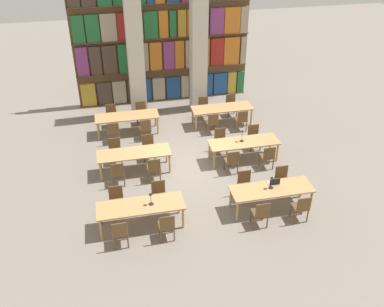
{
  "coord_description": "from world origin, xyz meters",
  "views": [
    {
      "loc": [
        -2.5,
        -11.86,
        8.12
      ],
      "look_at": [
        0.0,
        -0.27,
        0.66
      ],
      "focal_mm": 40.0,
      "sensor_mm": 36.0,
      "label": 1
    }
  ],
  "objects_px": {
    "reading_table_2": "(134,154)",
    "desk_lamp_2": "(242,134)",
    "chair_2": "(167,226)",
    "chair_19": "(141,112)",
    "pillar_left": "(135,43)",
    "chair_4": "(261,213)",
    "chair_5": "(245,184)",
    "chair_11": "(148,146)",
    "chair_21": "(204,107)",
    "chair_20": "(212,123)",
    "chair_15": "(254,136)",
    "chair_0": "(120,232)",
    "chair_14": "(268,156)",
    "chair_17": "(112,115)",
    "desk_lamp_1": "(272,180)",
    "chair_12": "(232,161)",
    "chair_9": "(115,150)",
    "desk_lamp_0": "(151,197)",
    "reading_table_0": "(141,207)",
    "reading_table_5": "(222,109)",
    "chair_7": "(282,179)",
    "chair_16": "(114,132)",
    "reading_table_1": "(272,190)",
    "chair_6": "(301,207)",
    "reading_table_3": "(244,144)",
    "chair_1": "(116,200)",
    "chair_23": "(231,104)",
    "chair_13": "(221,140)",
    "chair_10": "(154,168)",
    "reading_table_4": "(127,117)",
    "chair_3": "(159,194)",
    "laptop": "(274,183)"
  },
  "relations": [
    {
      "from": "chair_9",
      "to": "chair_15",
      "type": "distance_m",
      "value": 4.94
    },
    {
      "from": "chair_13",
      "to": "chair_9",
      "type": "bearing_deg",
      "value": -1.44
    },
    {
      "from": "chair_2",
      "to": "chair_13",
      "type": "relative_size",
      "value": 1.0
    },
    {
      "from": "chair_4",
      "to": "chair_5",
      "type": "bearing_deg",
      "value": 90.0
    },
    {
      "from": "desk_lamp_0",
      "to": "chair_15",
      "type": "height_order",
      "value": "desk_lamp_0"
    },
    {
      "from": "desk_lamp_1",
      "to": "chair_12",
      "type": "height_order",
      "value": "desk_lamp_1"
    },
    {
      "from": "chair_5",
      "to": "reading_table_2",
      "type": "height_order",
      "value": "chair_5"
    },
    {
      "from": "chair_0",
      "to": "chair_15",
      "type": "bearing_deg",
      "value": 38.51
    },
    {
      "from": "chair_11",
      "to": "chair_14",
      "type": "xyz_separation_m",
      "value": [
        3.79,
        -1.47,
        0.0
      ]
    },
    {
      "from": "chair_6",
      "to": "reading_table_3",
      "type": "bearing_deg",
      "value": 99.97
    },
    {
      "from": "chair_11",
      "to": "chair_20",
      "type": "bearing_deg",
      "value": -154.62
    },
    {
      "from": "reading_table_0",
      "to": "chair_12",
      "type": "distance_m",
      "value": 3.76
    },
    {
      "from": "chair_0",
      "to": "chair_7",
      "type": "relative_size",
      "value": 1.0
    },
    {
      "from": "chair_15",
      "to": "chair_16",
      "type": "relative_size",
      "value": 1.0
    },
    {
      "from": "reading_table_0",
      "to": "desk_lamp_0",
      "type": "height_order",
      "value": "desk_lamp_0"
    },
    {
      "from": "desk_lamp_0",
      "to": "chair_20",
      "type": "distance_m",
      "value": 5.55
    },
    {
      "from": "chair_2",
      "to": "chair_19",
      "type": "height_order",
      "value": "same"
    },
    {
      "from": "reading_table_4",
      "to": "reading_table_5",
      "type": "relative_size",
      "value": 1.0
    },
    {
      "from": "reading_table_2",
      "to": "desk_lamp_2",
      "type": "relative_size",
      "value": 5.44
    },
    {
      "from": "chair_0",
      "to": "reading_table_4",
      "type": "relative_size",
      "value": 0.37
    },
    {
      "from": "chair_0",
      "to": "chair_12",
      "type": "xyz_separation_m",
      "value": [
        3.82,
        2.66,
        0.0
      ]
    },
    {
      "from": "chair_0",
      "to": "chair_13",
      "type": "bearing_deg",
      "value": 46.5
    },
    {
      "from": "desk_lamp_2",
      "to": "pillar_left",
      "type": "bearing_deg",
      "value": 125.47
    },
    {
      "from": "chair_7",
      "to": "reading_table_4",
      "type": "relative_size",
      "value": 0.37
    },
    {
      "from": "reading_table_5",
      "to": "chair_0",
      "type": "bearing_deg",
      "value": -126.27
    },
    {
      "from": "chair_14",
      "to": "chair_17",
      "type": "height_order",
      "value": "same"
    },
    {
      "from": "desk_lamp_0",
      "to": "chair_14",
      "type": "bearing_deg",
      "value": 25.63
    },
    {
      "from": "reading_table_1",
      "to": "reading_table_3",
      "type": "xyz_separation_m",
      "value": [
        0.04,
        2.69,
        0.0
      ]
    },
    {
      "from": "chair_5",
      "to": "chair_19",
      "type": "xyz_separation_m",
      "value": [
        -2.52,
        5.47,
        0.0
      ]
    },
    {
      "from": "chair_5",
      "to": "chair_23",
      "type": "relative_size",
      "value": 1.0
    },
    {
      "from": "chair_4",
      "to": "chair_7",
      "type": "height_order",
      "value": "same"
    },
    {
      "from": "chair_2",
      "to": "chair_5",
      "type": "height_order",
      "value": "same"
    },
    {
      "from": "chair_11",
      "to": "chair_21",
      "type": "bearing_deg",
      "value": -134.89
    },
    {
      "from": "reading_table_2",
      "to": "chair_21",
      "type": "relative_size",
      "value": 2.7
    },
    {
      "from": "chair_10",
      "to": "chair_21",
      "type": "height_order",
      "value": "same"
    },
    {
      "from": "desk_lamp_0",
      "to": "chair_16",
      "type": "height_order",
      "value": "desk_lamp_0"
    },
    {
      "from": "reading_table_2",
      "to": "reading_table_3",
      "type": "height_order",
      "value": "same"
    },
    {
      "from": "chair_20",
      "to": "chair_15",
      "type": "bearing_deg",
      "value": -47.75
    },
    {
      "from": "chair_3",
      "to": "chair_23",
      "type": "bearing_deg",
      "value": -125.29
    },
    {
      "from": "chair_2",
      "to": "desk_lamp_0",
      "type": "xyz_separation_m",
      "value": [
        -0.31,
        0.67,
        0.51
      ]
    },
    {
      "from": "chair_16",
      "to": "reading_table_0",
      "type": "bearing_deg",
      "value": -84.32
    },
    {
      "from": "reading_table_1",
      "to": "chair_12",
      "type": "distance_m",
      "value": 2.1
    },
    {
      "from": "chair_1",
      "to": "reading_table_1",
      "type": "xyz_separation_m",
      "value": [
        4.41,
        -0.72,
        0.17
      ]
    },
    {
      "from": "reading_table_0",
      "to": "chair_19",
      "type": "height_order",
      "value": "chair_19"
    },
    {
      "from": "reading_table_0",
      "to": "reading_table_5",
      "type": "xyz_separation_m",
      "value": [
        3.8,
        5.35,
        0.0
      ]
    },
    {
      "from": "chair_2",
      "to": "chair_7",
      "type": "xyz_separation_m",
      "value": [
        3.81,
        1.33,
        0.0
      ]
    },
    {
      "from": "desk_lamp_1",
      "to": "chair_10",
      "type": "xyz_separation_m",
      "value": [
        -3.12,
        2.07,
        -0.52
      ]
    },
    {
      "from": "chair_16",
      "to": "chair_20",
      "type": "distance_m",
      "value": 3.71
    },
    {
      "from": "chair_0",
      "to": "reading_table_3",
      "type": "bearing_deg",
      "value": 36.94
    },
    {
      "from": "chair_2",
      "to": "laptop",
      "type": "xyz_separation_m",
      "value": [
        3.31,
        0.86,
        0.29
      ]
    }
  ]
}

